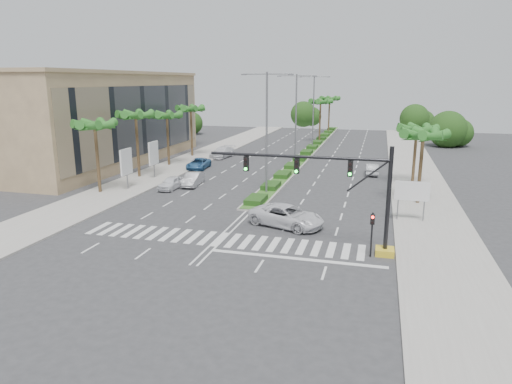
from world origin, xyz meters
TOP-DOWN VIEW (x-y plane):
  - ground at (0.00, 0.00)m, footprint 160.00×160.00m
  - footpath_right at (15.20, 20.00)m, footprint 6.00×120.00m
  - footpath_left at (-15.20, 20.00)m, footprint 6.00×120.00m
  - median at (0.00, 45.00)m, footprint 2.20×75.00m
  - median_grass at (0.00, 45.00)m, footprint 1.80×75.00m
  - building at (-26.00, 26.00)m, footprint 12.00×36.00m
  - signal_gantry at (9.27, -0.00)m, footprint 12.60×1.20m
  - pedestrian_signal at (10.60, -0.68)m, footprint 0.28×0.36m
  - direction_sign at (13.50, 7.99)m, footprint 2.70×0.11m
  - billboard_near at (-14.50, 12.00)m, footprint 0.18×2.10m
  - billboard_far at (-14.50, 18.00)m, footprint 0.18×2.10m
  - palm_left_near at (-16.50, 10.00)m, footprint 4.57×4.68m
  - palm_left_mid at (-16.50, 18.00)m, footprint 4.57×4.68m
  - palm_left_far at (-16.50, 26.00)m, footprint 4.57×4.68m
  - palm_left_end at (-16.50, 34.00)m, footprint 4.57×4.68m
  - palm_right_near at (14.50, 14.00)m, footprint 4.57×4.68m
  - palm_right_far at (14.50, 22.00)m, footprint 4.57×4.68m
  - palm_median_a at (0.00, 55.00)m, footprint 4.57×4.68m
  - palm_median_b at (0.00, 70.00)m, footprint 4.57×4.68m
  - streetlight_near at (0.00, 14.00)m, footprint 5.10×0.25m
  - streetlight_mid at (0.00, 30.00)m, footprint 5.10×0.25m
  - streetlight_far at (0.00, 46.00)m, footprint 5.10×0.25m
  - car_parked_a at (-10.25, 13.54)m, footprint 1.82×4.02m
  - car_parked_b at (-8.70, 15.70)m, footprint 1.97×4.51m
  - car_parked_c at (-11.80, 24.96)m, footprint 2.62×5.04m
  - car_parked_d at (-11.80, 34.32)m, footprint 2.91×5.66m
  - car_crossing at (4.03, 4.31)m, footprint 6.62×4.67m
  - car_right at (10.08, 26.98)m, footprint 1.60×4.20m

SIDE VIEW (x-z plane):
  - ground at x=0.00m, z-range 0.00..0.00m
  - footpath_right at x=15.20m, z-range 0.00..0.15m
  - footpath_left at x=-15.20m, z-range 0.00..0.15m
  - median at x=0.00m, z-range 0.00..0.20m
  - median_grass at x=0.00m, z-range 0.20..0.24m
  - car_parked_a at x=-10.25m, z-range 0.00..1.34m
  - car_parked_c at x=-11.80m, z-range 0.00..1.36m
  - car_right at x=10.08m, z-range 0.00..1.37m
  - car_parked_b at x=-8.70m, z-range 0.00..1.44m
  - car_parked_d at x=-11.80m, z-range 0.00..1.57m
  - car_crossing at x=4.03m, z-range 0.00..1.68m
  - pedestrian_signal at x=10.60m, z-range 0.54..3.54m
  - direction_sign at x=13.50m, z-range 0.75..4.15m
  - billboard_near at x=-14.50m, z-range 0.79..5.14m
  - billboard_far at x=-14.50m, z-range 0.79..5.14m
  - signal_gantry at x=9.27m, z-range -0.14..7.06m
  - palm_right_far at x=14.50m, z-range 2.54..9.29m
  - building at x=-26.00m, z-range 0.00..12.00m
  - palm_right_near at x=14.50m, z-range 2.68..9.73m
  - palm_left_far at x=-16.50m, z-range 2.82..10.17m
  - palm_left_near at x=-16.50m, z-range 2.91..10.46m
  - streetlight_near at x=0.00m, z-range 0.81..12.81m
  - streetlight_mid at x=0.00m, z-range 0.81..12.81m
  - streetlight_far at x=0.00m, z-range 0.81..12.81m
  - palm_left_end at x=-16.50m, z-range 3.01..10.76m
  - palm_left_mid at x=-16.50m, z-range 3.10..11.05m
  - palm_median_a at x=0.00m, z-range 3.15..11.20m
  - palm_median_b at x=0.00m, z-range 3.15..11.20m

